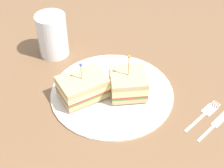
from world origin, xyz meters
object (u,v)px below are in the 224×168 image
(sandwich_half_back, at_px, (128,83))
(sandwich_half_front, at_px, (83,87))
(drink_glass, at_px, (53,38))
(knife, at_px, (217,122))
(plate, at_px, (112,92))
(fork, at_px, (206,113))

(sandwich_half_back, bearing_deg, sandwich_half_front, 91.94)
(sandwich_half_back, xyz_separation_m, drink_glass, (0.17, 0.18, 0.01))
(knife, bearing_deg, drink_glass, 53.04)
(sandwich_half_back, bearing_deg, drink_glass, 46.00)
(plate, distance_m, knife, 0.24)
(drink_glass, height_order, fork, drink_glass)
(fork, bearing_deg, plate, 68.99)
(sandwich_half_back, height_order, drink_glass, same)
(sandwich_half_front, relative_size, sandwich_half_back, 1.18)
(sandwich_half_front, bearing_deg, fork, -104.10)
(drink_glass, xyz_separation_m, fork, (-0.24, -0.34, -0.05))
(fork, height_order, knife, same)
(sandwich_half_front, xyz_separation_m, drink_glass, (0.18, 0.08, 0.02))
(plate, bearing_deg, sandwich_half_front, 98.52)
(fork, bearing_deg, sandwich_half_front, 75.90)
(sandwich_half_front, xyz_separation_m, knife, (-0.10, -0.28, -0.03))
(sandwich_half_back, xyz_separation_m, knife, (-0.10, -0.18, -0.03))
(drink_glass, bearing_deg, knife, -126.96)
(sandwich_half_front, distance_m, drink_glass, 0.19)
(sandwich_half_back, xyz_separation_m, fork, (-0.07, -0.17, -0.03))
(drink_glass, bearing_deg, sandwich_half_front, -156.56)
(sandwich_half_front, height_order, drink_glass, drink_glass)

